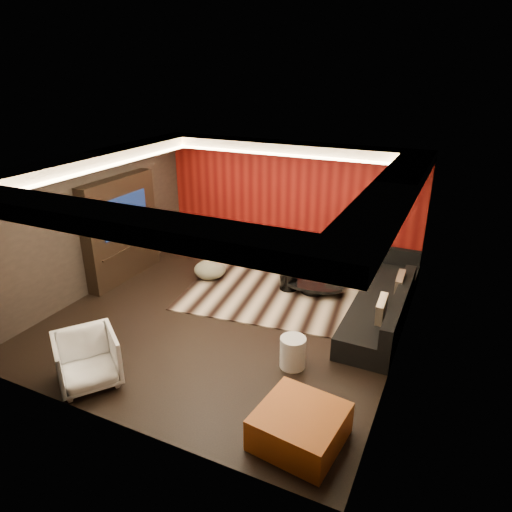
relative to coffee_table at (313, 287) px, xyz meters
The scene contains 26 objects.
floor 1.96m from the coffee_table, 124.27° to the right, with size 6.00×6.00×0.02m, color black.
ceiling 3.32m from the coffee_table, 124.27° to the right, with size 6.00×6.00×0.02m, color silver.
wall_back 2.19m from the coffee_table, 128.16° to the left, with size 6.00×0.02×2.80m, color black.
wall_left 4.59m from the coffee_table, 158.58° to the right, with size 0.02×6.00×2.80m, color black.
wall_right 2.81m from the coffee_table, 40.14° to the right, with size 0.02×6.00×2.80m, color black.
red_feature_wall 2.16m from the coffee_table, 128.97° to the left, with size 5.98×0.05×2.78m, color #6B0C0A.
soffit_back 2.99m from the coffee_table, 135.28° to the left, with size 6.00×0.60×0.22m, color silver.
soffit_front 5.13m from the coffee_table, 104.29° to the right, with size 6.00×0.60×0.22m, color silver.
soffit_left 4.86m from the coffee_table, 157.00° to the right, with size 0.60×4.80×0.22m, color silver.
soffit_right 3.42m from the coffee_table, 45.19° to the right, with size 0.60×4.80×0.22m, color silver.
cove_back 2.81m from the coffee_table, 145.75° to the left, with size 4.80×0.08×0.04m, color #FFD899.
cove_front 4.81m from the coffee_table, 105.46° to the right, with size 4.80×0.08×0.04m, color #FFD899.
cove_left 4.55m from the coffee_table, 155.01° to the right, with size 0.08×4.80×0.04m, color #FFD899.
cove_right 3.21m from the coffee_table, 51.96° to the right, with size 0.08×4.80×0.04m, color #FFD899.
tv_surround 4.19m from the coffee_table, 165.62° to the right, with size 0.30×2.00×2.20m, color black.
tv_screen 4.14m from the coffee_table, 165.04° to the right, with size 0.04×1.30×0.80m, color black.
tv_shelf 3.96m from the coffee_table, 165.04° to the right, with size 0.04×1.60×0.04m, color black.
rug 0.52m from the coffee_table, 162.60° to the right, with size 4.00×3.00×0.02m, color tan.
coffee_table is the anchor object (origin of this frame).
drum_stool 0.51m from the coffee_table, 169.45° to the right, with size 0.37×0.37×0.43m, color black.
striped_pouf 2.26m from the coffee_table, behind, with size 0.69×0.69×0.38m, color beige.
white_side_table 2.55m from the coffee_table, 78.27° to the right, with size 0.40×0.40×0.50m, color silver.
orange_ottoman 4.04m from the coffee_table, 73.60° to the right, with size 1.00×1.00×0.44m, color #A95515.
armchair 4.59m from the coffee_table, 116.22° to the right, with size 0.83×0.86×0.78m, color white.
sectional_sofa 0.70m from the coffee_table, 21.69° to the left, with size 3.65×3.50×0.75m.
throw_pillows 0.79m from the coffee_table, 16.62° to the left, with size 3.09×2.72×0.50m.
Camera 1 is at (3.60, -6.41, 4.30)m, focal length 32.00 mm.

